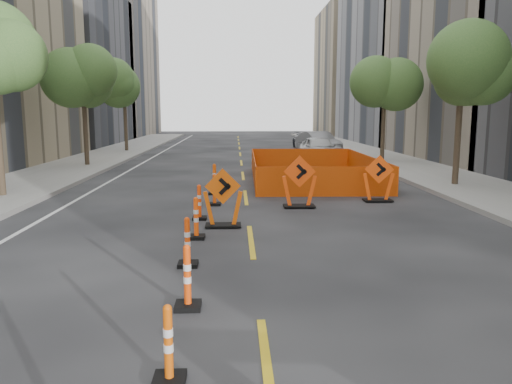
{
  "coord_description": "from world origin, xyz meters",
  "views": [
    {
      "loc": [
        -0.36,
        -7.34,
        3.0
      ],
      "look_at": [
        0.13,
        4.39,
        1.1
      ],
      "focal_mm": 35.0,
      "sensor_mm": 36.0,
      "label": 1
    }
  ],
  "objects_px": {
    "channelizer_2": "(187,277)",
    "channelizer_6": "(214,190)",
    "channelizer_4": "(196,218)",
    "channelizer_7": "(214,179)",
    "parked_car_far": "(305,140)",
    "channelizer_1": "(168,344)",
    "parked_car_near": "(319,149)",
    "chevron_sign_center": "(299,182)",
    "chevron_sign_right": "(379,179)",
    "parked_car_mid": "(318,143)",
    "chevron_sign_left": "(223,198)",
    "channelizer_5": "(199,202)",
    "channelizer_3": "(187,242)"
  },
  "relations": [
    {
      "from": "channelizer_2",
      "to": "channelizer_6",
      "type": "distance_m",
      "value": 8.56
    },
    {
      "from": "channelizer_4",
      "to": "channelizer_7",
      "type": "bearing_deg",
      "value": 88.42
    },
    {
      "from": "channelizer_4",
      "to": "parked_car_far",
      "type": "distance_m",
      "value": 29.89
    },
    {
      "from": "channelizer_1",
      "to": "channelizer_6",
      "type": "xyz_separation_m",
      "value": [
        0.08,
        10.7,
        0.05
      ]
    },
    {
      "from": "channelizer_6",
      "to": "parked_car_near",
      "type": "relative_size",
      "value": 0.23
    },
    {
      "from": "channelizer_2",
      "to": "channelizer_6",
      "type": "relative_size",
      "value": 0.99
    },
    {
      "from": "chevron_sign_center",
      "to": "chevron_sign_right",
      "type": "relative_size",
      "value": 1.04
    },
    {
      "from": "channelizer_1",
      "to": "chevron_sign_center",
      "type": "xyz_separation_m",
      "value": [
        2.76,
        10.2,
        0.36
      ]
    },
    {
      "from": "channelizer_4",
      "to": "parked_car_mid",
      "type": "bearing_deg",
      "value": 73.93
    },
    {
      "from": "channelizer_4",
      "to": "parked_car_far",
      "type": "xyz_separation_m",
      "value": [
        6.68,
        29.13,
        0.17
      ]
    },
    {
      "from": "chevron_sign_left",
      "to": "channelizer_2",
      "type": "bearing_deg",
      "value": -99.82
    },
    {
      "from": "channelizer_7",
      "to": "chevron_sign_left",
      "type": "bearing_deg",
      "value": -85.26
    },
    {
      "from": "parked_car_mid",
      "to": "channelizer_4",
      "type": "bearing_deg",
      "value": -120.57
    },
    {
      "from": "chevron_sign_center",
      "to": "parked_car_far",
      "type": "bearing_deg",
      "value": 86.22
    },
    {
      "from": "channelizer_5",
      "to": "chevron_sign_center",
      "type": "height_order",
      "value": "chevron_sign_center"
    },
    {
      "from": "channelizer_6",
      "to": "chevron_sign_left",
      "type": "xyz_separation_m",
      "value": [
        0.35,
        -3.09,
        0.27
      ]
    },
    {
      "from": "channelizer_7",
      "to": "channelizer_6",
      "type": "bearing_deg",
      "value": -87.77
    },
    {
      "from": "channelizer_6",
      "to": "chevron_sign_right",
      "type": "xyz_separation_m",
      "value": [
        5.46,
        0.4,
        0.28
      ]
    },
    {
      "from": "channelizer_1",
      "to": "channelizer_2",
      "type": "height_order",
      "value": "channelizer_2"
    },
    {
      "from": "channelizer_4",
      "to": "parked_car_mid",
      "type": "distance_m",
      "value": 24.79
    },
    {
      "from": "channelizer_3",
      "to": "channelizer_7",
      "type": "bearing_deg",
      "value": 88.78
    },
    {
      "from": "channelizer_4",
      "to": "chevron_sign_left",
      "type": "height_order",
      "value": "chevron_sign_left"
    },
    {
      "from": "channelizer_4",
      "to": "parked_car_far",
      "type": "bearing_deg",
      "value": 77.08
    },
    {
      "from": "channelizer_3",
      "to": "parked_car_near",
      "type": "bearing_deg",
      "value": 73.76
    },
    {
      "from": "channelizer_1",
      "to": "parked_car_far",
      "type": "xyz_separation_m",
      "value": [
        6.5,
        35.55,
        0.21
      ]
    },
    {
      "from": "channelizer_2",
      "to": "channelizer_4",
      "type": "bearing_deg",
      "value": 92.6
    },
    {
      "from": "channelizer_3",
      "to": "parked_car_far",
      "type": "relative_size",
      "value": 0.21
    },
    {
      "from": "channelizer_3",
      "to": "chevron_sign_right",
      "type": "relative_size",
      "value": 0.63
    },
    {
      "from": "channelizer_7",
      "to": "channelizer_1",
      "type": "bearing_deg",
      "value": -89.96
    },
    {
      "from": "channelizer_7",
      "to": "channelizer_3",
      "type": "bearing_deg",
      "value": -91.22
    },
    {
      "from": "channelizer_3",
      "to": "channelizer_7",
      "type": "xyz_separation_m",
      "value": [
        0.18,
        8.56,
        0.07
      ]
    },
    {
      "from": "channelizer_1",
      "to": "parked_car_mid",
      "type": "distance_m",
      "value": 30.97
    },
    {
      "from": "channelizer_7",
      "to": "chevron_sign_right",
      "type": "bearing_deg",
      "value": -17.39
    },
    {
      "from": "channelizer_4",
      "to": "channelizer_1",
      "type": "bearing_deg",
      "value": -88.35
    },
    {
      "from": "channelizer_1",
      "to": "parked_car_near",
      "type": "distance_m",
      "value": 25.67
    },
    {
      "from": "channelizer_6",
      "to": "chevron_sign_center",
      "type": "height_order",
      "value": "chevron_sign_center"
    },
    {
      "from": "channelizer_2",
      "to": "parked_car_mid",
      "type": "relative_size",
      "value": 0.21
    },
    {
      "from": "channelizer_5",
      "to": "chevron_sign_center",
      "type": "bearing_deg",
      "value": 28.43
    },
    {
      "from": "channelizer_4",
      "to": "channelizer_7",
      "type": "height_order",
      "value": "channelizer_7"
    },
    {
      "from": "channelizer_2",
      "to": "chevron_sign_right",
      "type": "bearing_deg",
      "value": 58.35
    },
    {
      "from": "channelizer_6",
      "to": "chevron_sign_right",
      "type": "distance_m",
      "value": 5.48
    },
    {
      "from": "chevron_sign_left",
      "to": "parked_car_far",
      "type": "relative_size",
      "value": 0.34
    },
    {
      "from": "parked_car_far",
      "to": "chevron_sign_center",
      "type": "bearing_deg",
      "value": -95.82
    },
    {
      "from": "channelizer_2",
      "to": "channelizer_4",
      "type": "distance_m",
      "value": 4.29
    },
    {
      "from": "channelizer_4",
      "to": "channelizer_6",
      "type": "relative_size",
      "value": 0.99
    },
    {
      "from": "channelizer_3",
      "to": "chevron_sign_center",
      "type": "bearing_deg",
      "value": 63.51
    },
    {
      "from": "channelizer_7",
      "to": "parked_car_mid",
      "type": "bearing_deg",
      "value": 68.98
    },
    {
      "from": "chevron_sign_left",
      "to": "parked_car_mid",
      "type": "xyz_separation_m",
      "value": [
        6.25,
        22.62,
        0.02
      ]
    },
    {
      "from": "parked_car_far",
      "to": "channelizer_1",
      "type": "bearing_deg",
      "value": -97.78
    },
    {
      "from": "channelizer_2",
      "to": "channelizer_6",
      "type": "height_order",
      "value": "channelizer_6"
    }
  ]
}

